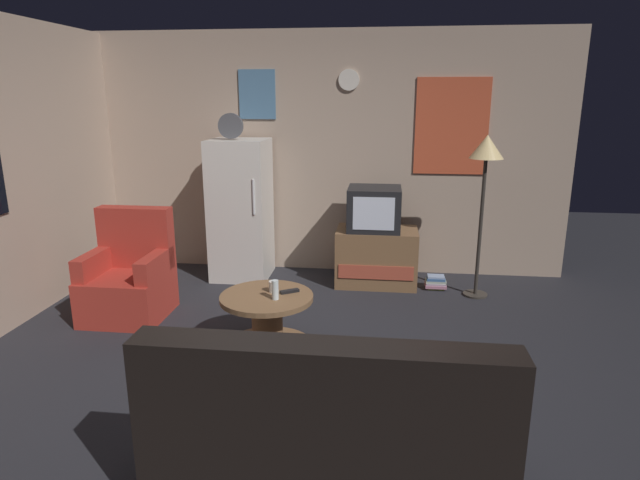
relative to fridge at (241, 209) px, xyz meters
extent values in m
plane|color=#232328|center=(0.90, -2.05, -0.75)|extent=(12.00, 12.00, 0.00)
cube|color=tan|center=(0.90, 0.40, 0.56)|extent=(5.20, 0.10, 2.62)
cube|color=#C64C2D|center=(2.22, 0.34, 0.87)|extent=(0.76, 0.02, 1.00)
cube|color=teal|center=(0.14, 0.34, 1.20)|extent=(0.40, 0.02, 0.52)
cylinder|color=silver|center=(1.13, 0.34, 1.35)|extent=(0.22, 0.03, 0.22)
cube|color=silver|center=(0.00, 0.00, 0.00)|extent=(0.60, 0.60, 1.50)
cylinder|color=silver|center=(0.22, -0.30, 0.20)|extent=(0.02, 0.02, 0.36)
cylinder|color=#4C4C51|center=(-0.05, -0.08, 0.89)|extent=(0.26, 0.04, 0.26)
cube|color=brown|center=(1.47, -0.08, -0.46)|extent=(0.84, 0.52, 0.59)
cube|color=#AD4733|center=(1.47, -0.34, -0.55)|extent=(0.76, 0.01, 0.14)
cube|color=black|center=(1.43, -0.08, 0.06)|extent=(0.54, 0.50, 0.44)
cube|color=silver|center=(1.43, -0.33, 0.06)|extent=(0.41, 0.01, 0.33)
cylinder|color=#332D28|center=(2.47, -0.32, -0.74)|extent=(0.24, 0.24, 0.02)
cylinder|color=#332D28|center=(2.47, -0.32, -0.05)|extent=(0.04, 0.04, 1.40)
cone|color=#F2D18C|center=(2.47, -0.32, 0.73)|extent=(0.32, 0.32, 0.22)
cylinder|color=brown|center=(0.66, -1.75, -0.73)|extent=(0.72, 0.72, 0.04)
cylinder|color=brown|center=(0.66, -1.75, -0.52)|extent=(0.24, 0.24, 0.42)
cylinder|color=brown|center=(0.66, -1.75, -0.31)|extent=(0.72, 0.72, 0.04)
cylinder|color=silver|center=(0.74, -1.82, -0.22)|extent=(0.05, 0.05, 0.15)
cylinder|color=silver|center=(0.70, -1.68, -0.25)|extent=(0.08, 0.08, 0.09)
cube|color=black|center=(0.82, -1.67, -0.28)|extent=(0.15, 0.12, 0.02)
cube|color=#A52D23|center=(-0.73, -1.24, -0.55)|extent=(0.68, 0.68, 0.40)
cube|color=#A52D23|center=(-0.73, -0.98, -0.07)|extent=(0.68, 0.16, 0.56)
cube|color=#A52D23|center=(-1.01, -1.24, -0.25)|extent=(0.12, 0.60, 0.20)
cube|color=#A52D23|center=(-0.45, -1.24, -0.25)|extent=(0.12, 0.60, 0.20)
cube|color=black|center=(1.29, -3.17, -0.55)|extent=(1.70, 0.80, 0.40)
cube|color=black|center=(1.29, -3.47, -0.09)|extent=(1.70, 0.20, 0.52)
cube|color=#ADC64F|center=(2.09, -0.17, -0.74)|extent=(0.16, 0.12, 0.02)
cube|color=#AD6F86|center=(2.09, -0.17, -0.72)|extent=(0.22, 0.17, 0.03)
cube|color=#9F8D9D|center=(2.09, -0.17, -0.69)|extent=(0.20, 0.15, 0.02)
cube|color=#9CA998|center=(2.09, -0.17, -0.67)|extent=(0.21, 0.13, 0.02)
cube|color=#385D90|center=(2.09, -0.17, -0.64)|extent=(0.19, 0.13, 0.03)
cube|color=#8BA1C7|center=(2.09, -0.17, -0.62)|extent=(0.17, 0.12, 0.02)
camera|label=1|loc=(1.52, -5.55, 1.19)|focal=30.22mm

